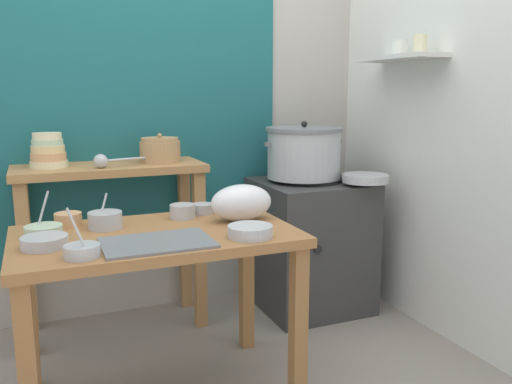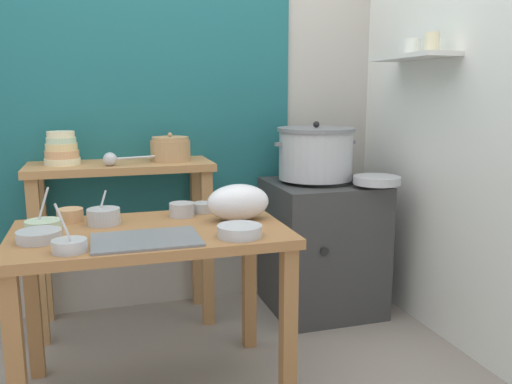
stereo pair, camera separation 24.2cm
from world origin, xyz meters
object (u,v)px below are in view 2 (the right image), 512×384
clay_pot (170,149)px  prep_bowl_3 (104,216)px  prep_bowl_4 (182,209)px  prep_bowl_6 (203,207)px  prep_bowl_0 (39,235)px  wide_pan (377,180)px  plastic_bag (238,202)px  prep_bowl_1 (43,224)px  prep_bowl_2 (240,230)px  serving_tray (146,240)px  stove_block (321,245)px  prep_bowl_5 (69,245)px  steamer_pot (316,153)px  prep_bowl_7 (70,214)px  prep_table (151,255)px  bowl_stack_enamel (62,150)px  back_shelf_table (123,203)px  ladle (112,159)px

clay_pot → prep_bowl_3: 0.75m
prep_bowl_4 → prep_bowl_6: prep_bowl_4 is taller
prep_bowl_0 → prep_bowl_3: bearing=40.1°
wide_pan → plastic_bag: bearing=-158.8°
prep_bowl_0 → prep_bowl_1: (0.00, 0.17, 0.00)m
prep_bowl_3 → prep_bowl_6: prep_bowl_3 is taller
prep_bowl_2 → prep_bowl_4: prep_bowl_4 is taller
clay_pot → prep_bowl_3: clay_pot is taller
clay_pot → serving_tray: (-0.23, -0.93, -0.24)m
stove_block → plastic_bag: plastic_bag is taller
prep_bowl_5 → wide_pan: bearing=21.6°
steamer_pot → prep_bowl_7: size_ratio=4.42×
steamer_pot → prep_bowl_4: size_ratio=4.36×
wide_pan → prep_bowl_7: size_ratio=2.29×
prep_bowl_6 → serving_tray: bearing=-126.1°
prep_bowl_1 → prep_bowl_0: bearing=-90.0°
prep_table → bowl_stack_enamel: (-0.36, 0.78, 0.37)m
prep_table → serving_tray: size_ratio=2.75×
prep_table → prep_bowl_4: size_ratio=9.80×
bowl_stack_enamel → prep_bowl_3: bearing=-73.8°
steamer_pot → wide_pan: bearing=-46.8°
back_shelf_table → prep_bowl_2: bearing=-68.0°
prep_table → prep_bowl_5: 0.41m
bowl_stack_enamel → wide_pan: size_ratio=0.72×
stove_block → prep_bowl_3: size_ratio=5.48×
prep_bowl_3 → prep_bowl_6: bearing=13.1°
prep_table → prep_bowl_2: size_ratio=6.28×
ladle → prep_bowl_1: ladle is taller
wide_pan → prep_bowl_5: bearing=-158.4°
bowl_stack_enamel → plastic_bag: bearing=-44.3°
clay_pot → prep_bowl_4: (-0.03, -0.57, -0.21)m
steamer_pot → ladle: bearing=179.9°
prep_bowl_5 → steamer_pot: bearing=33.9°
prep_bowl_1 → prep_bowl_5: bearing=-71.8°
prep_bowl_2 → prep_bowl_7: bearing=144.5°
steamer_pot → prep_bowl_2: bearing=-128.5°
prep_table → back_shelf_table: 0.76m
prep_table → steamer_pot: steamer_pot is taller
serving_tray → clay_pot: bearing=76.2°
prep_bowl_6 → prep_bowl_7: prep_bowl_7 is taller
prep_bowl_3 → prep_bowl_0: bearing=-139.9°
prep_bowl_1 → ladle: bearing=60.8°
bowl_stack_enamel → prep_bowl_1: size_ratio=1.05×
prep_bowl_0 → clay_pot: bearing=53.2°
serving_tray → prep_bowl_0: prep_bowl_0 is taller
prep_table → prep_bowl_1: (-0.42, 0.11, 0.13)m
back_shelf_table → plastic_bag: (0.46, -0.71, 0.12)m
steamer_pot → clay_pot: size_ratio=2.28×
clay_pot → bowl_stack_enamel: 0.56m
bowl_stack_enamel → prep_bowl_7: (0.05, -0.54, -0.23)m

